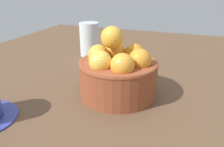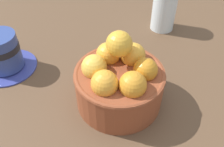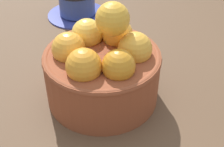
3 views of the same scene
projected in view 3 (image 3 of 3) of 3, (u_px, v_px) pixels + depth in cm
name	position (u px, v px, depth cm)	size (l,w,h in cm)	color
ground_plane	(103.00, 106.00, 47.72)	(129.17, 110.99, 4.21)	brown
terracotta_bowl	(102.00, 67.00, 43.35)	(15.88, 15.88, 14.10)	brown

